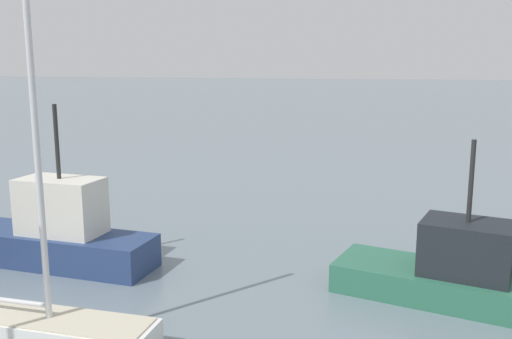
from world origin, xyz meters
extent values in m
cube|color=white|center=(-2.73, 6.68, 0.38)|extent=(6.81, 1.89, 0.76)
cube|color=beige|center=(-2.73, 6.68, 0.78)|extent=(6.53, 1.76, 0.04)
cylinder|color=silver|center=(-2.19, 6.71, 5.25)|extent=(0.16, 0.16, 8.97)
cube|color=navy|center=(-6.02, 11.82, 0.60)|extent=(7.53, 2.20, 1.19)
cube|color=silver|center=(-5.65, 11.82, 2.20)|extent=(2.97, 1.64, 2.02)
cylinder|color=#262626|center=(-5.65, 11.82, 4.53)|extent=(0.15, 0.15, 2.63)
cube|color=#2D6B51|center=(7.67, 13.03, 0.45)|extent=(7.41, 3.64, 0.91)
cube|color=#1E2328|center=(8.02, 12.97, 1.73)|extent=(2.87, 2.29, 1.64)
cylinder|color=#262626|center=(8.02, 12.97, 3.79)|extent=(0.14, 0.14, 2.48)
camera|label=1|loc=(7.03, -4.19, 7.15)|focal=38.85mm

